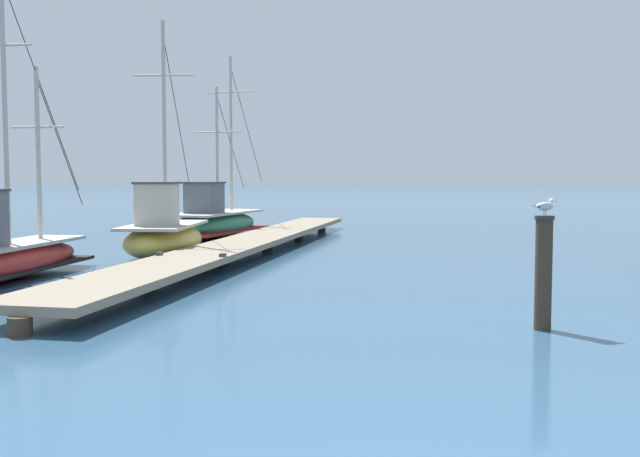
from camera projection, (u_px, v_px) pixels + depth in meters
name	position (u px, v px, depth m)	size (l,w,h in m)	color
floating_dock	(247.00, 242.00, 22.06)	(2.14, 23.23, 0.53)	gray
fishing_boat_0	(214.00, 221.00, 28.04)	(2.73, 7.70, 7.05)	#337556
fishing_boat_2	(163.00, 235.00, 21.13)	(2.67, 5.62, 6.76)	gold
mooring_piling	(543.00, 271.00, 11.29)	(0.30, 0.30, 1.76)	#3D3023
perched_seagull	(545.00, 206.00, 11.21)	(0.35, 0.26, 0.27)	gold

